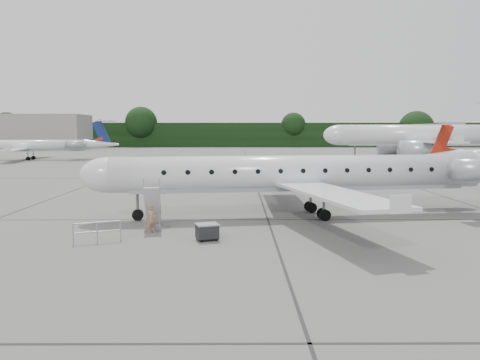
{
  "coord_description": "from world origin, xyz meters",
  "views": [
    {
      "loc": [
        -6.09,
        -25.37,
        5.39
      ],
      "look_at": [
        -5.95,
        3.84,
        2.3
      ],
      "focal_mm": 35.0,
      "sensor_mm": 36.0,
      "label": 1
    }
  ],
  "objects": [
    {
      "name": "terminal_building",
      "position": [
        -70.0,
        110.0,
        5.0
      ],
      "size": [
        40.0,
        14.0,
        10.0
      ],
      "primitive_type": "cube",
      "color": "gray",
      "rests_on": "ground"
    },
    {
      "name": "treeline",
      "position": [
        0.0,
        130.0,
        4.0
      ],
      "size": [
        260.0,
        4.0,
        8.0
      ],
      "primitive_type": "cube",
      "color": "black",
      "rests_on": "ground"
    },
    {
      "name": "bg_narrowbody",
      "position": [
        25.63,
        55.62,
        6.4
      ],
      "size": [
        37.35,
        28.08,
        12.8
      ],
      "primitive_type": null,
      "rotation": [
        0.0,
        0.0,
        -0.07
      ],
      "color": "silver",
      "rests_on": "ground"
    },
    {
      "name": "baggage_cart",
      "position": [
        -7.6,
        -2.73,
        0.44
      ],
      "size": [
        1.24,
        1.12,
        0.89
      ],
      "primitive_type": null,
      "rotation": [
        0.0,
        0.0,
        0.33
      ],
      "color": "black",
      "rests_on": "ground"
    },
    {
      "name": "ground",
      "position": [
        0.0,
        0.0,
        0.0
      ],
      "size": [
        320.0,
        320.0,
        0.0
      ],
      "primitive_type": "plane",
      "color": "#5B5B59",
      "rests_on": "ground"
    },
    {
      "name": "main_regional_jet",
      "position": [
        -2.13,
        3.75,
        3.84
      ],
      "size": [
        32.57,
        25.4,
        7.68
      ],
      "primitive_type": null,
      "rotation": [
        0.0,
        0.0,
        0.14
      ],
      "color": "silver",
      "rests_on": "ground"
    },
    {
      "name": "airstair",
      "position": [
        -10.81,
        0.25,
        1.2
      ],
      "size": [
        1.16,
        2.45,
        2.41
      ],
      "primitive_type": null,
      "rotation": [
        0.0,
        0.0,
        0.14
      ],
      "color": "silver",
      "rests_on": "ground"
    },
    {
      "name": "bg_regional_left",
      "position": [
        -45.48,
        61.2,
        3.69
      ],
      "size": [
        29.59,
        22.37,
        7.37
      ],
      "primitive_type": null,
      "rotation": [
        0.0,
        0.0,
        0.08
      ],
      "color": "silver",
      "rests_on": "ground"
    },
    {
      "name": "safety_railing",
      "position": [
        -12.86,
        -3.24,
        0.5
      ],
      "size": [
        2.06,
        0.93,
        1.0
      ],
      "primitive_type": null,
      "rotation": [
        0.0,
        0.0,
        0.4
      ],
      "color": "#97999F",
      "rests_on": "ground"
    },
    {
      "name": "passenger",
      "position": [
        -10.63,
        -1.07,
        0.75
      ],
      "size": [
        0.64,
        0.54,
        1.5
      ],
      "primitive_type": "imported",
      "rotation": [
        0.0,
        0.0,
        0.39
      ],
      "color": "#8F6B4E",
      "rests_on": "ground"
    }
  ]
}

